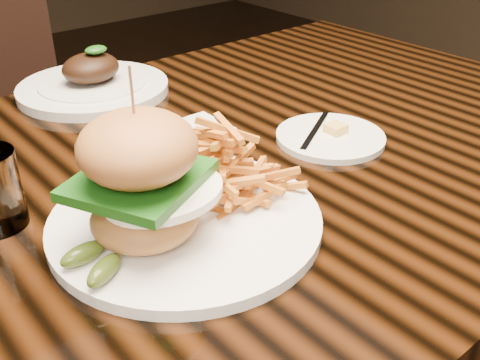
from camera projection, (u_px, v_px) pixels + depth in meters
dining_table at (175, 218)px, 0.84m from camera, size 1.60×0.90×0.75m
burger_plate at (183, 184)px, 0.65m from camera, size 0.33×0.33×0.22m
side_saucer at (330, 137)px, 0.89m from camera, size 0.17×0.17×0.02m
ramekin at (198, 139)px, 0.85m from camera, size 0.09×0.09×0.04m
far_dish at (93, 84)px, 1.06m from camera, size 0.28×0.28×0.09m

